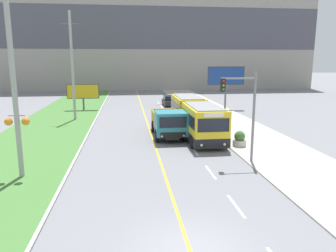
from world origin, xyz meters
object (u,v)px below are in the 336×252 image
Objects in this scene: billboard_large at (226,77)px; planter_round_near at (240,139)px; city_bus at (195,116)px; utility_pole_near at (14,83)px; dump_truck at (169,124)px; traffic_light_mast at (244,106)px; billboard_small at (83,92)px; planter_round_third at (211,120)px; car_distant at (169,101)px; utility_pole_far at (72,66)px; planter_round_second at (223,129)px; planter_round_far at (203,113)px.

billboard_large is 19.88m from planter_round_near.
utility_pole_near reaches higher than city_bus.
dump_truck is 18.48m from billboard_large.
traffic_light_mast is (1.25, -8.92, 2.18)m from city_bus.
billboard_small reaches higher than planter_round_third.
car_distant is at bearing 66.80° from utility_pole_near.
utility_pole_far reaches higher than planter_round_near.
utility_pole_near reaches higher than billboard_large.
planter_round_third is at bearing -41.39° from billboard_small.
planter_round_second is (4.82, 0.67, -0.70)m from dump_truck.
billboard_small is at bearing 89.32° from utility_pole_near.
billboard_large reaches higher than dump_truck.
car_distant is 11.37m from planter_round_far.
city_bus is at bearing -127.60° from planter_round_third.
car_distant is 0.76× the size of billboard_large.
car_distant is 23.59m from planter_round_near.
dump_truck is at bearing 40.69° from utility_pole_near.
billboard_large is at bearing 16.21° from utility_pole_far.
billboard_large reaches higher than city_bus.
billboard_large is (6.95, -4.49, 3.58)m from car_distant.
car_distant is 31.01m from utility_pole_near.
planter_round_near is 8.24m from planter_round_third.
planter_round_second is at bearing 7.92° from dump_truck.
billboard_small is at bearing -166.45° from car_distant.
planter_round_second is (2.29, -1.09, -0.97)m from city_bus.
billboard_small is (-11.73, 15.42, 0.86)m from city_bus.
traffic_light_mast reaches higher than planter_round_near.
planter_round_third is at bearing -20.52° from utility_pole_far.
utility_pole_far reaches higher than planter_round_second.
city_bus is at bearing 39.53° from utility_pole_near.
billboard_large reaches higher than planter_round_third.
car_distant is (0.05, 18.26, -0.83)m from city_bus.
city_bus reaches higher than planter_round_third.
utility_pole_near is 1.99× the size of billboard_large.
planter_round_second is at bearing -90.62° from planter_round_third.
dump_truck is 19.52m from billboard_small.
utility_pole_far reaches higher than car_distant.
utility_pole_near is 9.62× the size of planter_round_far.
planter_round_far is (2.38, -11.11, -0.10)m from car_distant.
utility_pole_far is (-11.83, -9.95, 5.17)m from car_distant.
billboard_small is (0.30, 25.35, -2.91)m from utility_pole_near.
car_distant is 15.40m from planter_round_third.
billboard_small reaches higher than dump_truck.
dump_truck is 10.22m from planter_round_far.
utility_pole_far reaches higher than billboard_large.
utility_pole_near is 17.48m from planter_round_second.
traffic_light_mast is at bearing -62.20° from dump_truck.
planter_round_near reaches higher than planter_round_third.
city_bus reaches higher than car_distant.
billboard_small is 3.55× the size of planter_round_third.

